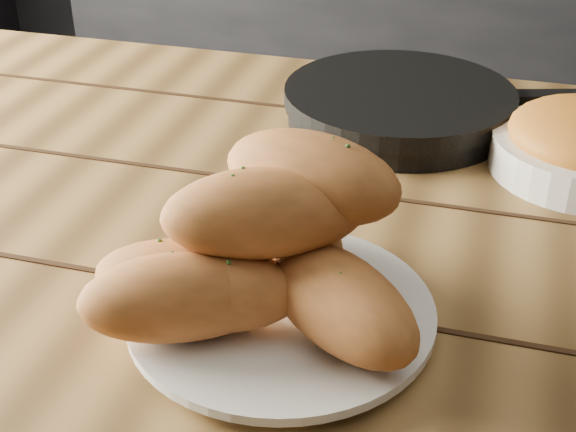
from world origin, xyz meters
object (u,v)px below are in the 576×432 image
object	(u,v)px
table	(281,315)
plate	(281,315)
skillet	(401,105)
bread_rolls	(264,251)

from	to	relation	value
table	plate	size ratio (longest dim) A/B	6.03
skillet	table	bearing A→B (deg)	-103.10
table	bread_rolls	world-z (taller)	bread_rolls
plate	bread_rolls	size ratio (longest dim) A/B	0.88
skillet	plate	bearing A→B (deg)	-94.11
plate	bread_rolls	xyz separation A→B (m)	(-0.01, -0.01, 0.06)
table	bread_rolls	distance (m)	0.21
table	skillet	distance (m)	0.32
skillet	bread_rolls	bearing A→B (deg)	-95.60
bread_rolls	skillet	size ratio (longest dim) A/B	0.69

